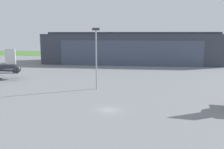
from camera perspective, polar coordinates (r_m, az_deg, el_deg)
ground_plane at (r=57.55m, az=-0.82°, el=-8.55°), size 440.00×440.00×0.00m
grass_field_strip at (r=215.57m, az=5.12°, el=4.96°), size 440.00×56.00×0.08m
maintenance_hangar at (r=150.61m, az=4.68°, el=6.37°), size 106.46×32.47×19.25m
apron_light_mast at (r=77.20m, az=-3.85°, el=4.99°), size 2.40×0.50×20.02m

